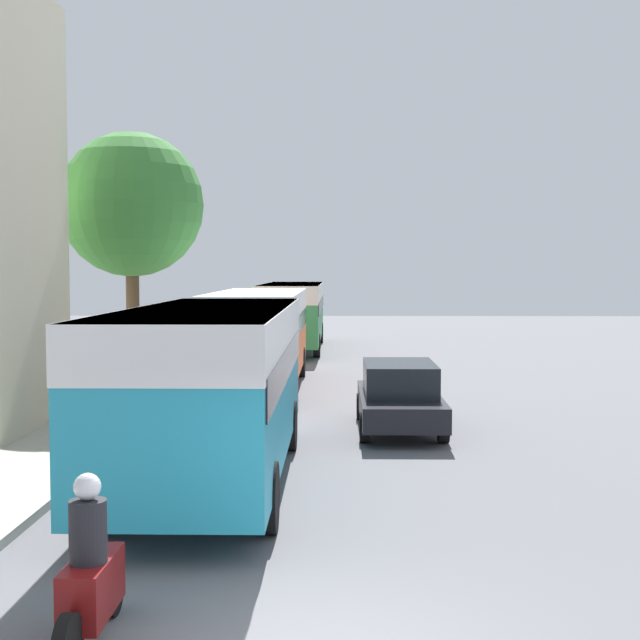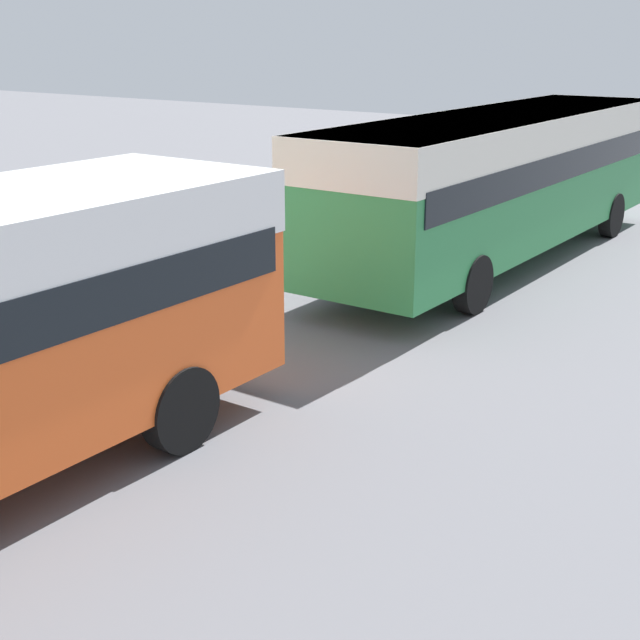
{
  "view_description": "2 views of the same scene",
  "coord_description": "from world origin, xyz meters",
  "px_view_note": "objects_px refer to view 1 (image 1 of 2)",
  "views": [
    {
      "loc": [
        0.36,
        -8.05,
        3.67
      ],
      "look_at": [
        -0.24,
        22.53,
        1.87
      ],
      "focal_mm": 50.0,
      "sensor_mm": 36.0,
      "label": 1
    },
    {
      "loc": [
        5.66,
        15.23,
        4.5
      ],
      "look_at": [
        0.42,
        22.62,
        1.55
      ],
      "focal_mm": 50.0,
      "sensor_mm": 36.0,
      "label": 2
    }
  ],
  "objects_px": {
    "bus_lead": "(211,370)",
    "bus_following": "(259,326)",
    "bus_third_in_line": "(293,307)",
    "car_crossing": "(399,395)",
    "motorcycle_behind_lead": "(91,579)",
    "pedestrian_near_curb": "(221,327)"
  },
  "relations": [
    {
      "from": "bus_lead",
      "to": "motorcycle_behind_lead",
      "type": "bearing_deg",
      "value": -91.99
    },
    {
      "from": "car_crossing",
      "to": "bus_lead",
      "type": "bearing_deg",
      "value": -125.02
    },
    {
      "from": "bus_third_in_line",
      "to": "motorcycle_behind_lead",
      "type": "height_order",
      "value": "bus_third_in_line"
    },
    {
      "from": "bus_lead",
      "to": "bus_following",
      "type": "distance_m",
      "value": 12.01
    },
    {
      "from": "bus_lead",
      "to": "pedestrian_near_curb",
      "type": "height_order",
      "value": "bus_lead"
    },
    {
      "from": "bus_lead",
      "to": "bus_third_in_line",
      "type": "distance_m",
      "value": 25.01
    },
    {
      "from": "bus_lead",
      "to": "bus_following",
      "type": "xyz_separation_m",
      "value": [
        -0.25,
        12.01,
        -0.03
      ]
    },
    {
      "from": "pedestrian_near_curb",
      "to": "car_crossing",
      "type": "bearing_deg",
      "value": -71.12
    },
    {
      "from": "bus_following",
      "to": "motorcycle_behind_lead",
      "type": "bearing_deg",
      "value": -89.93
    },
    {
      "from": "bus_following",
      "to": "bus_lead",
      "type": "bearing_deg",
      "value": -88.8
    },
    {
      "from": "car_crossing",
      "to": "pedestrian_near_curb",
      "type": "bearing_deg",
      "value": 108.88
    },
    {
      "from": "bus_third_in_line",
      "to": "pedestrian_near_curb",
      "type": "relative_size",
      "value": 6.38
    },
    {
      "from": "bus_following",
      "to": "bus_third_in_line",
      "type": "xyz_separation_m",
      "value": [
        0.38,
        13.0,
        0.01
      ]
    },
    {
      "from": "motorcycle_behind_lead",
      "to": "car_crossing",
      "type": "bearing_deg",
      "value": 72.06
    },
    {
      "from": "bus_following",
      "to": "pedestrian_near_curb",
      "type": "bearing_deg",
      "value": 102.76
    },
    {
      "from": "bus_following",
      "to": "car_crossing",
      "type": "xyz_separation_m",
      "value": [
        3.79,
        -6.96,
        -1.12
      ]
    },
    {
      "from": "motorcycle_behind_lead",
      "to": "car_crossing",
      "type": "relative_size",
      "value": 0.49
    },
    {
      "from": "bus_following",
      "to": "pedestrian_near_curb",
      "type": "relative_size",
      "value": 5.2
    },
    {
      "from": "car_crossing",
      "to": "pedestrian_near_curb",
      "type": "distance_m",
      "value": 20.22
    },
    {
      "from": "bus_following",
      "to": "car_crossing",
      "type": "bearing_deg",
      "value": -61.45
    },
    {
      "from": "bus_following",
      "to": "pedestrian_near_curb",
      "type": "distance_m",
      "value": 12.51
    },
    {
      "from": "bus_third_in_line",
      "to": "car_crossing",
      "type": "distance_m",
      "value": 20.28
    }
  ]
}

